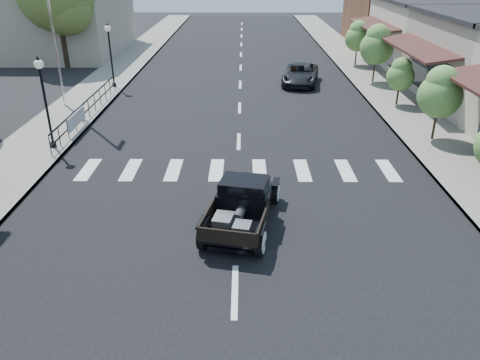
{
  "coord_description": "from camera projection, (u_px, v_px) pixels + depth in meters",
  "views": [
    {
      "loc": [
        0.18,
        -11.87,
        7.17
      ],
      "look_at": [
        0.09,
        1.08,
        1.0
      ],
      "focal_mm": 35.0,
      "sensor_mm": 36.0,
      "label": 1
    }
  ],
  "objects": [
    {
      "name": "road",
      "position": [
        240.0,
        93.0,
        27.34
      ],
      "size": [
        14.0,
        80.0,
        0.02
      ],
      "primitive_type": "cube",
      "color": "black",
      "rests_on": "ground"
    },
    {
      "name": "banner",
      "position": [
        78.0,
        124.0,
        20.88
      ],
      "size": [
        0.04,
        2.2,
        0.6
      ],
      "primitive_type": null,
      "color": "silver",
      "rests_on": "sidewalk_left"
    },
    {
      "name": "lamp_post_b",
      "position": [
        46.0,
        103.0,
        18.41
      ],
      "size": [
        0.36,
        0.36,
        3.67
      ],
      "primitive_type": null,
      "color": "black",
      "rests_on": "sidewalk_left"
    },
    {
      "name": "road_markings",
      "position": [
        239.0,
        120.0,
        22.83
      ],
      "size": [
        12.0,
        60.0,
        0.06
      ],
      "primitive_type": null,
      "color": "silver",
      "rests_on": "ground"
    },
    {
      "name": "ground",
      "position": [
        237.0,
        226.0,
        13.8
      ],
      "size": [
        120.0,
        120.0,
        0.0
      ],
      "primitive_type": "plane",
      "color": "black",
      "rests_on": "ground"
    },
    {
      "name": "small_tree_d",
      "position": [
        376.0,
        55.0,
        28.55
      ],
      "size": [
        2.01,
        2.01,
        3.35
      ],
      "primitive_type": null,
      "color": "#53823B",
      "rests_on": "sidewalk_right"
    },
    {
      "name": "small_tree_e",
      "position": [
        357.0,
        44.0,
        33.26
      ],
      "size": [
        1.79,
        1.79,
        2.98
      ],
      "primitive_type": null,
      "color": "#53823B",
      "rests_on": "sidewalk_right"
    },
    {
      "name": "hotrod_pickup",
      "position": [
        242.0,
        203.0,
        13.58
      ],
      "size": [
        2.72,
        4.41,
        1.42
      ],
      "primitive_type": null,
      "rotation": [
        0.0,
        0.0,
        -0.21
      ],
      "color": "black",
      "rests_on": "ground"
    },
    {
      "name": "low_building_left",
      "position": [
        57.0,
        21.0,
        38.1
      ],
      "size": [
        10.0,
        12.0,
        5.0
      ],
      "primitive_type": "cube",
      "color": "#A39888",
      "rests_on": "ground"
    },
    {
      "name": "small_tree_c",
      "position": [
        399.0,
        82.0,
        24.23
      ],
      "size": [
        1.42,
        1.42,
        2.37
      ],
      "primitive_type": null,
      "color": "#53823B",
      "rests_on": "sidewalk_right"
    },
    {
      "name": "railing",
      "position": [
        89.0,
        107.0,
        22.6
      ],
      "size": [
        0.08,
        10.0,
        1.0
      ],
      "primitive_type": null,
      "color": "black",
      "rests_on": "sidewalk_left"
    },
    {
      "name": "second_car",
      "position": [
        301.0,
        74.0,
        29.06
      ],
      "size": [
        2.82,
        4.7,
        1.22
      ],
      "primitive_type": "imported",
      "rotation": [
        0.0,
        0.0,
        -0.19
      ],
      "color": "black",
      "rests_on": "ground"
    },
    {
      "name": "lamp_post_c",
      "position": [
        111.0,
        56.0,
        27.44
      ],
      "size": [
        0.36,
        0.36,
        3.67
      ],
      "primitive_type": null,
      "color": "black",
      "rests_on": "sidewalk_left"
    },
    {
      "name": "storefront_far",
      "position": [
        455.0,
        36.0,
        32.61
      ],
      "size": [
        10.0,
        9.0,
        4.5
      ],
      "primitive_type": "cube",
      "color": "beige",
      "rests_on": "ground"
    },
    {
      "name": "small_tree_b",
      "position": [
        438.0,
        105.0,
        19.42
      ],
      "size": [
        1.81,
        1.81,
        3.01
      ],
      "primitive_type": null,
      "color": "#53823B",
      "rests_on": "sidewalk_right"
    },
    {
      "name": "sidewalk_right",
      "position": [
        385.0,
        92.0,
        27.26
      ],
      "size": [
        3.0,
        80.0,
        0.15
      ],
      "primitive_type": "cube",
      "color": "gray",
      "rests_on": "ground"
    },
    {
      "name": "big_tree_far",
      "position": [
        59.0,
        12.0,
        32.1
      ],
      "size": [
        5.21,
        5.21,
        7.66
      ],
      "primitive_type": null,
      "color": "#51652B",
      "rests_on": "ground"
    },
    {
      "name": "sidewalk_left",
      "position": [
        95.0,
        92.0,
        27.37
      ],
      "size": [
        3.0,
        80.0,
        0.15
      ],
      "primitive_type": "cube",
      "color": "gray",
      "rests_on": "ground"
    },
    {
      "name": "far_building_right",
      "position": [
        417.0,
        4.0,
        41.1
      ],
      "size": [
        11.0,
        10.0,
        7.0
      ],
      "primitive_type": "cube",
      "color": "brown",
      "rests_on": "ground"
    }
  ]
}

